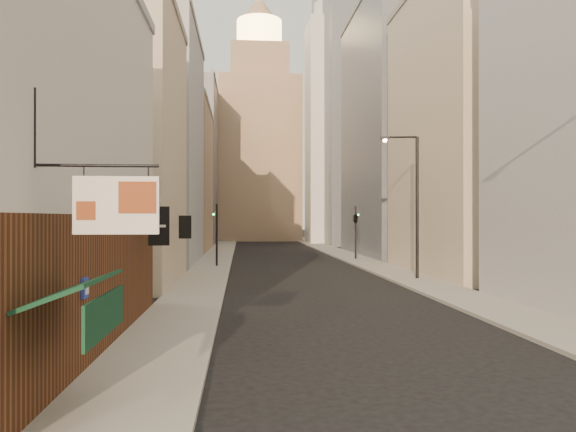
# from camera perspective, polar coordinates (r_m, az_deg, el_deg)

# --- Properties ---
(sidewalk_left) EXTENTS (3.00, 140.00, 0.15)m
(sidewalk_left) POSITION_cam_1_polar(r_m,az_deg,el_deg) (62.99, -6.89, -3.69)
(sidewalk_left) COLOR gray
(sidewalk_left) RESTS_ON ground
(sidewalk_right) EXTENTS (3.00, 140.00, 0.15)m
(sidewalk_right) POSITION_cam_1_polar(r_m,az_deg,el_deg) (63.84, 4.88, -3.64)
(sidewalk_right) COLOR gray
(sidewalk_right) RESTS_ON ground
(near_building_left) EXTENTS (8.30, 23.04, 12.30)m
(near_building_left) POSITION_cam_1_polar(r_m,az_deg,el_deg) (18.29, -26.88, 6.44)
(near_building_left) COLOR brown
(near_building_left) RESTS_ON ground
(left_bldg_beige) EXTENTS (8.00, 12.00, 16.00)m
(left_bldg_beige) POSITION_cam_1_polar(r_m,az_deg,el_deg) (34.97, -17.81, 6.52)
(left_bldg_beige) COLOR tan
(left_bldg_beige) RESTS_ON ground
(left_bldg_grey) EXTENTS (8.00, 16.00, 20.00)m
(left_bldg_grey) POSITION_cam_1_polar(r_m,az_deg,el_deg) (50.82, -13.70, 6.69)
(left_bldg_grey) COLOR #9A9A9F
(left_bldg_grey) RESTS_ON ground
(left_bldg_tan) EXTENTS (8.00, 18.00, 17.00)m
(left_bldg_tan) POSITION_cam_1_polar(r_m,az_deg,el_deg) (68.44, -11.34, 3.65)
(left_bldg_tan) COLOR #9E7D60
(left_bldg_tan) RESTS_ON ground
(left_bldg_wingrid) EXTENTS (8.00, 20.00, 24.00)m
(left_bldg_wingrid) POSITION_cam_1_polar(r_m,az_deg,el_deg) (88.55, -9.85, 5.04)
(left_bldg_wingrid) COLOR gray
(left_bldg_wingrid) RESTS_ON ground
(right_bldg_beige) EXTENTS (8.00, 16.00, 20.00)m
(right_bldg_beige) POSITION_cam_1_polar(r_m,az_deg,el_deg) (41.58, 18.35, 8.23)
(right_bldg_beige) COLOR tan
(right_bldg_beige) RESTS_ON ground
(right_bldg_wingrid) EXTENTS (8.00, 20.00, 26.00)m
(right_bldg_wingrid) POSITION_cam_1_polar(r_m,az_deg,el_deg) (60.72, 10.85, 8.41)
(right_bldg_wingrid) COLOR gray
(right_bldg_wingrid) RESTS_ON ground
(highrise) EXTENTS (21.00, 23.00, 51.20)m
(highrise) POSITION_cam_1_polar(r_m,az_deg,el_deg) (91.27, 9.72, 13.59)
(highrise) COLOR gray
(highrise) RESTS_ON ground
(clock_tower) EXTENTS (14.00, 14.00, 44.90)m
(clock_tower) POSITION_cam_1_polar(r_m,az_deg,el_deg) (100.82, -2.93, 7.62)
(clock_tower) COLOR #9E7D60
(clock_tower) RESTS_ON ground
(white_tower) EXTENTS (8.00, 8.00, 41.50)m
(white_tower) POSITION_cam_1_polar(r_m,az_deg,el_deg) (88.22, 4.62, 9.39)
(white_tower) COLOR silver
(white_tower) RESTS_ON ground
(streetlamp_mid) EXTENTS (2.36, 0.49, 9.02)m
(streetlamp_mid) POSITION_cam_1_polar(r_m,az_deg,el_deg) (35.84, 12.62, 1.79)
(streetlamp_mid) COLOR black
(streetlamp_mid) RESTS_ON ground
(traffic_light_left) EXTENTS (0.57, 0.48, 5.00)m
(traffic_light_left) POSITION_cam_1_polar(r_m,az_deg,el_deg) (44.45, -7.26, -0.77)
(traffic_light_left) COLOR black
(traffic_light_left) RESTS_ON ground
(traffic_light_right) EXTENTS (0.72, 0.72, 5.00)m
(traffic_light_right) POSITION_cam_1_polar(r_m,az_deg,el_deg) (52.12, 6.88, -0.16)
(traffic_light_right) COLOR black
(traffic_light_right) RESTS_ON ground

